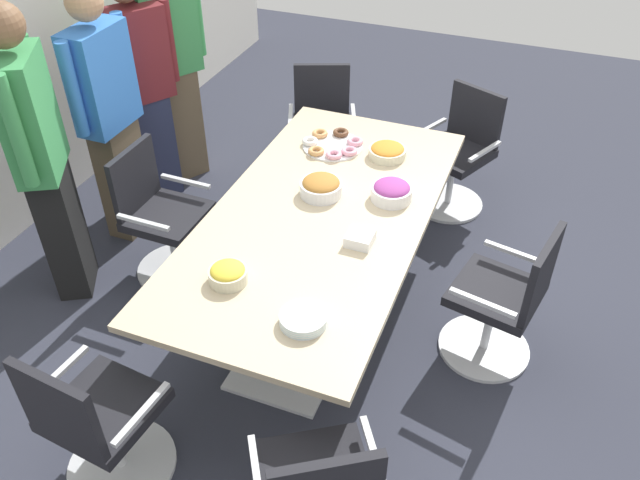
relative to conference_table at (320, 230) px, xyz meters
The scene contains 18 objects.
ground_plane 0.63m from the conference_table, ahead, with size 10.00×10.00×0.01m, color #2D303D.
conference_table is the anchor object (origin of this frame).
office_chair_0 1.13m from the conference_table, 90.99° to the left, with size 0.55×0.55×0.91m.
office_chair_1 1.60m from the conference_table, 160.80° to the left, with size 0.59×0.59×0.91m.
office_chair_3 1.12m from the conference_table, 89.55° to the right, with size 0.64×0.64×0.91m.
office_chair_4 1.60m from the conference_table, 19.82° to the right, with size 0.71×0.71×0.91m.
office_chair_5 1.59m from the conference_table, 20.73° to the left, with size 0.70×0.70×0.91m.
person_standing_0 1.67m from the conference_table, 103.45° to the left, with size 0.57×0.41×1.89m.
person_standing_1 1.67m from the conference_table, 79.67° to the left, with size 0.61×0.23×1.78m.
person_standing_2 1.86m from the conference_table, 65.71° to the left, with size 0.57×0.41×1.74m.
person_standing_3 2.00m from the conference_table, 56.04° to the left, with size 0.57×0.41×1.88m.
snack_bowl_pretzels 0.26m from the conference_table, 19.41° to the left, with size 0.25×0.25×0.12m.
snack_bowl_chips_yellow 0.77m from the conference_table, 163.09° to the left, with size 0.20×0.20×0.10m.
snack_bowl_chips_orange 0.78m from the conference_table, 13.75° to the right, with size 0.24×0.24×0.09m.
snack_bowl_candy_mix 0.48m from the conference_table, 50.09° to the right, with size 0.24×0.24×0.12m.
donut_platter 0.77m from the conference_table, 15.04° to the left, with size 0.40×0.40×0.04m.
plate_stack 0.90m from the conference_table, 163.74° to the right, with size 0.23×0.23×0.05m.
napkin_pile 0.39m from the conference_table, 121.11° to the right, with size 0.14×0.14×0.06m, color white.
Camera 1 is at (-2.82, -1.10, 2.94)m, focal length 36.43 mm.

